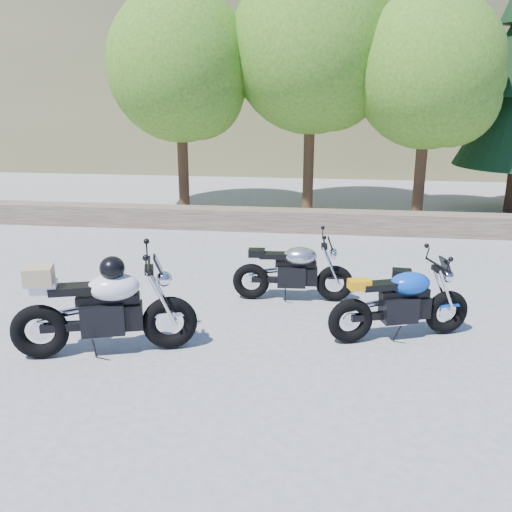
% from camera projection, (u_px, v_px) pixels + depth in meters
% --- Properties ---
extents(ground, '(90.00, 90.00, 0.00)m').
position_uv_depth(ground, '(234.00, 324.00, 8.36)').
color(ground, gray).
rests_on(ground, ground).
extents(stone_wall, '(22.00, 0.55, 0.50)m').
position_uv_depth(stone_wall, '(270.00, 220.00, 13.50)').
color(stone_wall, brown).
rests_on(stone_wall, ground).
extents(hillside, '(80.00, 30.00, 15.00)m').
position_uv_depth(hillside, '(362.00, 4.00, 32.32)').
color(hillside, brown).
rests_on(hillside, ground).
extents(tree_decid_left, '(3.67, 3.67, 5.62)m').
position_uv_depth(tree_decid_left, '(183.00, 71.00, 14.32)').
color(tree_decid_left, '#382314').
rests_on(tree_decid_left, ground).
extents(tree_decid_mid, '(4.08, 4.08, 6.24)m').
position_uv_depth(tree_decid_mid, '(316.00, 54.00, 14.20)').
color(tree_decid_mid, '#382314').
rests_on(tree_decid_mid, ground).
extents(tree_decid_right, '(3.54, 3.54, 5.41)m').
position_uv_depth(tree_decid_right, '(433.00, 76.00, 13.47)').
color(tree_decid_right, '#382314').
rests_on(tree_decid_right, ground).
extents(silver_bike, '(1.95, 0.62, 0.98)m').
position_uv_depth(silver_bike, '(294.00, 272.00, 9.15)').
color(silver_bike, black).
rests_on(silver_bike, ground).
extents(white_bike, '(2.33, 0.96, 1.32)m').
position_uv_depth(white_bike, '(103.00, 307.00, 7.31)').
color(white_bike, black).
rests_on(white_bike, ground).
extents(blue_bike, '(2.00, 0.89, 1.04)m').
position_uv_depth(blue_bike, '(401.00, 304.00, 7.79)').
color(blue_bike, black).
rests_on(blue_bike, ground).
extents(backpack, '(0.33, 0.29, 0.42)m').
position_uv_depth(backpack, '(401.00, 282.00, 9.49)').
color(backpack, black).
rests_on(backpack, ground).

